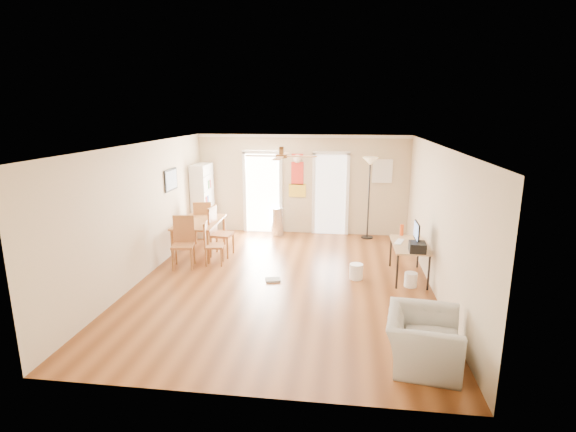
# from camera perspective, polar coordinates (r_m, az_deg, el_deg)

# --- Properties ---
(floor) EXTENTS (7.00, 7.00, 0.00)m
(floor) POSITION_cam_1_polar(r_m,az_deg,el_deg) (8.48, -0.52, -8.53)
(floor) COLOR brown
(floor) RESTS_ON ground
(ceiling) EXTENTS (5.50, 7.00, 0.00)m
(ceiling) POSITION_cam_1_polar(r_m,az_deg,el_deg) (7.88, -0.56, 9.27)
(ceiling) COLOR silver
(ceiling) RESTS_ON floor
(wall_back) EXTENTS (5.50, 0.04, 2.60)m
(wall_back) POSITION_cam_1_polar(r_m,az_deg,el_deg) (11.49, 1.85, 4.10)
(wall_back) COLOR beige
(wall_back) RESTS_ON floor
(wall_front) EXTENTS (5.50, 0.04, 2.60)m
(wall_front) POSITION_cam_1_polar(r_m,az_deg,el_deg) (4.81, -6.35, -9.69)
(wall_front) COLOR beige
(wall_front) RESTS_ON floor
(wall_left) EXTENTS (0.04, 7.00, 2.60)m
(wall_left) POSITION_cam_1_polar(r_m,az_deg,el_deg) (8.88, -18.41, 0.57)
(wall_left) COLOR beige
(wall_left) RESTS_ON floor
(wall_right) EXTENTS (0.04, 7.00, 2.60)m
(wall_right) POSITION_cam_1_polar(r_m,az_deg,el_deg) (8.18, 18.90, -0.54)
(wall_right) COLOR beige
(wall_right) RESTS_ON floor
(crown_molding) EXTENTS (5.50, 7.00, 0.08)m
(crown_molding) POSITION_cam_1_polar(r_m,az_deg,el_deg) (7.88, -0.56, 8.98)
(crown_molding) COLOR white
(crown_molding) RESTS_ON wall_back
(kitchen_doorway) EXTENTS (0.90, 0.10, 2.10)m
(kitchen_doorway) POSITION_cam_1_polar(r_m,az_deg,el_deg) (11.67, -3.31, 2.98)
(kitchen_doorway) COLOR white
(kitchen_doorway) RESTS_ON wall_back
(bathroom_doorway) EXTENTS (0.80, 0.10, 2.10)m
(bathroom_doorway) POSITION_cam_1_polar(r_m,az_deg,el_deg) (11.48, 5.57, 2.76)
(bathroom_doorway) COLOR white
(bathroom_doorway) RESTS_ON wall_back
(wall_decal) EXTENTS (0.46, 0.03, 1.10)m
(wall_decal) POSITION_cam_1_polar(r_m,az_deg,el_deg) (11.45, 1.23, 5.33)
(wall_decal) COLOR red
(wall_decal) RESTS_ON wall_back
(ac_grille) EXTENTS (0.50, 0.04, 0.60)m
(ac_grille) POSITION_cam_1_polar(r_m,az_deg,el_deg) (11.39, 12.22, 5.75)
(ac_grille) COLOR white
(ac_grille) RESTS_ON wall_back
(framed_poster) EXTENTS (0.04, 0.66, 0.48)m
(framed_poster) POSITION_cam_1_polar(r_m,az_deg,el_deg) (10.05, -15.04, 4.58)
(framed_poster) COLOR black
(framed_poster) RESTS_ON wall_left
(ceiling_fan) EXTENTS (1.24, 1.24, 0.20)m
(ceiling_fan) POSITION_cam_1_polar(r_m,az_deg,el_deg) (7.60, -0.88, 7.82)
(ceiling_fan) COLOR #593819
(ceiling_fan) RESTS_ON ceiling
(bookshelf) EXTENTS (0.51, 0.89, 1.87)m
(bookshelf) POSITION_cam_1_polar(r_m,az_deg,el_deg) (11.56, -11.08, 2.06)
(bookshelf) COLOR silver
(bookshelf) RESTS_ON floor
(dining_table) EXTENTS (0.94, 1.53, 0.75)m
(dining_table) POSITION_cam_1_polar(r_m,az_deg,el_deg) (10.21, -11.42, -2.70)
(dining_table) COLOR #996231
(dining_table) RESTS_ON floor
(dining_chair_right_a) EXTENTS (0.49, 0.49, 1.11)m
(dining_chair_right_a) POSITION_cam_1_polar(r_m,az_deg,el_deg) (9.89, -8.66, -2.05)
(dining_chair_right_a) COLOR #A75F35
(dining_chair_right_a) RESTS_ON floor
(dining_chair_right_b) EXTENTS (0.44, 0.44, 0.92)m
(dining_chair_right_b) POSITION_cam_1_polar(r_m,az_deg,el_deg) (9.38, -9.62, -3.56)
(dining_chair_right_b) COLOR #9D6732
(dining_chair_right_b) RESTS_ON floor
(dining_chair_near) EXTENTS (0.51, 0.51, 1.06)m
(dining_chair_near) POSITION_cam_1_polar(r_m,az_deg,el_deg) (9.30, -13.56, -3.44)
(dining_chair_near) COLOR #AC6337
(dining_chair_near) RESTS_ON floor
(dining_chair_far) EXTENTS (0.53, 0.53, 1.04)m
(dining_chair_far) POSITION_cam_1_polar(r_m,az_deg,el_deg) (11.01, -11.01, -0.72)
(dining_chair_far) COLOR #A86B36
(dining_chair_far) RESTS_ON floor
(trash_can) EXTENTS (0.43, 0.43, 0.73)m
(trash_can) POSITION_cam_1_polar(r_m,az_deg,el_deg) (11.45, -1.38, -0.70)
(trash_can) COLOR silver
(trash_can) RESTS_ON floor
(torchiere_lamp) EXTENTS (0.44, 0.44, 2.07)m
(torchiere_lamp) POSITION_cam_1_polar(r_m,az_deg,el_deg) (11.22, 10.49, 2.27)
(torchiere_lamp) COLOR black
(torchiere_lamp) RESTS_ON floor
(computer_desk) EXTENTS (0.64, 1.28, 0.68)m
(computer_desk) POSITION_cam_1_polar(r_m,az_deg,el_deg) (8.88, 15.43, -5.65)
(computer_desk) COLOR tan
(computer_desk) RESTS_ON floor
(imac) EXTENTS (0.24, 0.51, 0.48)m
(imac) POSITION_cam_1_polar(r_m,az_deg,el_deg) (8.55, 16.44, -2.38)
(imac) COLOR black
(imac) RESTS_ON computer_desk
(keyboard) EXTENTS (0.24, 0.41, 0.01)m
(keyboard) POSITION_cam_1_polar(r_m,az_deg,el_deg) (8.86, 14.31, -3.25)
(keyboard) COLOR silver
(keyboard) RESTS_ON computer_desk
(printer) EXTENTS (0.31, 0.35, 0.17)m
(printer) POSITION_cam_1_polar(r_m,az_deg,el_deg) (8.32, 16.52, -3.91)
(printer) COLOR black
(printer) RESTS_ON computer_desk
(orange_bottle) EXTENTS (0.08, 0.08, 0.23)m
(orange_bottle) POSITION_cam_1_polar(r_m,az_deg,el_deg) (9.31, 14.62, -1.77)
(orange_bottle) COLOR #DA4913
(orange_bottle) RESTS_ON computer_desk
(wastebasket_a) EXTENTS (0.30, 0.30, 0.30)m
(wastebasket_a) POSITION_cam_1_polar(r_m,az_deg,el_deg) (8.66, 8.89, -7.17)
(wastebasket_a) COLOR white
(wastebasket_a) RESTS_ON floor
(wastebasket_b) EXTENTS (0.25, 0.25, 0.27)m
(wastebasket_b) POSITION_cam_1_polar(r_m,az_deg,el_deg) (8.51, 15.71, -8.00)
(wastebasket_b) COLOR white
(wastebasket_b) RESTS_ON floor
(floor_cloth) EXTENTS (0.33, 0.29, 0.04)m
(floor_cloth) POSITION_cam_1_polar(r_m,az_deg,el_deg) (8.51, -1.98, -8.33)
(floor_cloth) COLOR #9F9E99
(floor_cloth) RESTS_ON floor
(armchair) EXTENTS (1.05, 1.16, 0.68)m
(armchair) POSITION_cam_1_polar(r_m,az_deg,el_deg) (6.06, 17.21, -15.19)
(armchair) COLOR #AEAEA9
(armchair) RESTS_ON floor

